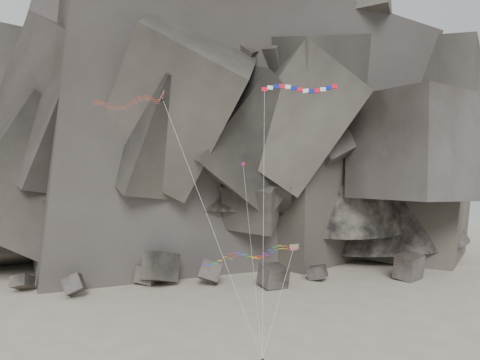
{
  "coord_description": "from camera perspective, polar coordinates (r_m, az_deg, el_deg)",
  "views": [
    {
      "loc": [
        -2.08,
        -54.74,
        22.99
      ],
      "look_at": [
        1.89,
        6.0,
        21.25
      ],
      "focal_mm": 35.0,
      "sensor_mm": 36.0,
      "label": 1
    }
  ],
  "objects": [
    {
      "name": "boulder_field",
      "position": [
        92.48,
        -0.67,
        -11.41
      ],
      "size": [
        80.15,
        14.47,
        7.26
      ],
      "color": "#47423F",
      "rests_on": "ground"
    },
    {
      "name": "headland",
      "position": [
        126.19,
        -2.8,
        10.3
      ],
      "size": [
        110.0,
        70.0,
        84.0
      ],
      "primitive_type": null,
      "color": "#4F4940",
      "rests_on": "ground"
    },
    {
      "name": "delta_kite",
      "position": [
        57.12,
        -13.91,
        9.13
      ],
      "size": [
        19.79,
        6.05,
        30.25
      ],
      "rotation": [
        0.0,
        0.0,
        -0.19
      ],
      "color": "red",
      "rests_on": "ground"
    },
    {
      "name": "banner_kite",
      "position": [
        58.61,
        7.19,
        10.78
      ],
      "size": [
        9.92,
        7.42,
        31.29
      ],
      "rotation": [
        0.0,
        0.0,
        -0.11
      ],
      "color": "red",
      "rests_on": "ground"
    },
    {
      "name": "ground",
      "position": [
        59.4,
        -1.55,
        -21.13
      ],
      "size": [
        260.0,
        260.0,
        0.0
      ],
      "primitive_type": "plane",
      "color": "#ADA38B",
      "rests_on": "ground"
    },
    {
      "name": "parafoil_kite",
      "position": [
        58.21,
        0.76,
        -9.11
      ],
      "size": [
        12.45,
        7.44,
        11.52
      ],
      "rotation": [
        0.0,
        0.0,
        0.08
      ],
      "color": "gold",
      "rests_on": "ground"
    },
    {
      "name": "pennant_kite",
      "position": [
        55.99,
        0.94,
        -4.08
      ],
      "size": [
        1.89,
        7.12,
        21.68
      ],
      "rotation": [
        0.0,
        0.0,
        -0.07
      ],
      "color": "red",
      "rests_on": "ground"
    }
  ]
}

